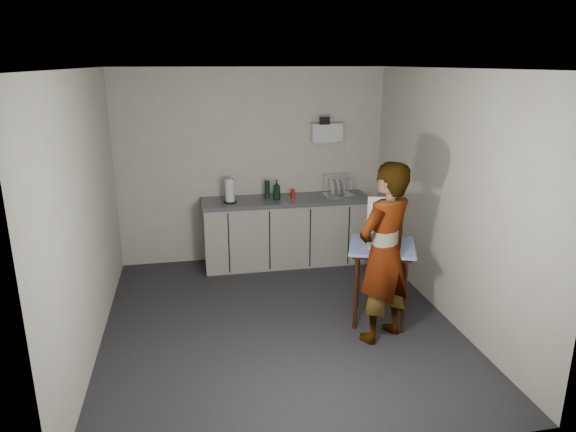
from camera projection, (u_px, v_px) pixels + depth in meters
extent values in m
plane|color=#26252A|center=(279.00, 323.00, 5.43)|extent=(4.00, 4.00, 0.00)
cube|color=beige|center=(253.00, 167.00, 6.93)|extent=(3.60, 0.02, 2.60)
cube|color=beige|center=(446.00, 197.00, 5.39)|extent=(0.02, 4.00, 2.60)
cube|color=beige|center=(88.00, 215.00, 4.73)|extent=(0.02, 4.00, 2.60)
cube|color=white|center=(278.00, 69.00, 4.68)|extent=(3.60, 4.00, 0.01)
cube|color=black|center=(286.00, 259.00, 7.09)|extent=(2.20, 0.52, 0.08)
cube|color=#BCB5A7|center=(286.00, 233.00, 6.98)|extent=(2.20, 0.58, 0.86)
cube|color=#4C5056|center=(286.00, 200.00, 6.85)|extent=(2.24, 0.62, 0.05)
cube|color=black|center=(229.00, 243.00, 6.56)|extent=(0.02, 0.01, 0.80)
cube|color=black|center=(270.00, 241.00, 6.66)|extent=(0.02, 0.01, 0.80)
cube|color=black|center=(310.00, 238.00, 6.76)|extent=(0.01, 0.01, 0.80)
cube|color=black|center=(349.00, 236.00, 6.85)|extent=(0.02, 0.01, 0.80)
cube|color=white|center=(326.00, 132.00, 6.92)|extent=(0.42, 0.16, 0.24)
cube|color=white|center=(325.00, 142.00, 7.00)|extent=(0.30, 0.06, 0.04)
cube|color=black|center=(325.00, 121.00, 6.78)|extent=(0.14, 0.02, 0.10)
cylinder|color=#31190B|center=(356.00, 294.00, 5.23)|extent=(0.04, 0.04, 0.78)
cylinder|color=#31190B|center=(404.00, 297.00, 5.15)|extent=(0.04, 0.04, 0.78)
cylinder|color=#31190B|center=(358.00, 275.00, 5.68)|extent=(0.04, 0.04, 0.78)
cylinder|color=#31190B|center=(402.00, 278.00, 5.60)|extent=(0.04, 0.04, 0.78)
cube|color=#31190B|center=(382.00, 249.00, 5.30)|extent=(0.75, 0.75, 0.04)
cube|color=#1C3AAA|center=(382.00, 246.00, 5.29)|extent=(0.85, 0.85, 0.03)
imported|color=#B2A593|center=(384.00, 254.00, 4.91)|extent=(0.78, 0.69, 1.79)
imported|color=black|center=(277.00, 190.00, 6.76)|extent=(0.12, 0.12, 0.26)
cylinder|color=red|center=(293.00, 193.00, 6.89)|extent=(0.06, 0.06, 0.11)
cylinder|color=black|center=(267.00, 190.00, 6.81)|extent=(0.07, 0.07, 0.24)
cylinder|color=black|center=(230.00, 202.00, 6.65)|extent=(0.18, 0.18, 0.02)
cylinder|color=white|center=(230.00, 190.00, 6.60)|extent=(0.12, 0.12, 0.30)
cube|color=silver|center=(338.00, 195.00, 6.99)|extent=(0.39, 0.29, 0.02)
cylinder|color=silver|center=(328.00, 188.00, 6.79)|extent=(0.01, 0.01, 0.25)
cylinder|color=silver|center=(354.00, 187.00, 6.86)|extent=(0.01, 0.01, 0.25)
cylinder|color=silver|center=(323.00, 184.00, 7.03)|extent=(0.01, 0.01, 0.25)
cylinder|color=silver|center=(348.00, 182.00, 7.10)|extent=(0.01, 0.01, 0.25)
cylinder|color=white|center=(331.00, 187.00, 6.93)|extent=(0.05, 0.21, 0.21)
cylinder|color=white|center=(337.00, 187.00, 6.95)|extent=(0.05, 0.21, 0.21)
cylinder|color=white|center=(342.00, 186.00, 6.96)|extent=(0.05, 0.21, 0.21)
cube|color=white|center=(383.00, 244.00, 5.29)|extent=(0.40, 0.40, 0.01)
cube|color=white|center=(385.00, 243.00, 5.12)|extent=(0.32, 0.10, 0.12)
cube|color=white|center=(382.00, 233.00, 5.42)|extent=(0.32, 0.10, 0.12)
cube|color=white|center=(368.00, 237.00, 5.28)|extent=(0.10, 0.32, 0.12)
cube|color=white|center=(399.00, 238.00, 5.26)|extent=(0.10, 0.32, 0.12)
cube|color=white|center=(383.00, 212.00, 5.36)|extent=(0.32, 0.10, 0.33)
cylinder|color=white|center=(384.00, 238.00, 5.27)|extent=(0.22, 0.22, 0.12)
sphere|color=#F45AB4|center=(379.00, 231.00, 5.21)|extent=(0.07, 0.07, 0.07)
sphere|color=#5AAAF6|center=(390.00, 232.00, 5.20)|extent=(0.07, 0.07, 0.07)
sphere|color=#5DE26C|center=(384.00, 229.00, 5.30)|extent=(0.07, 0.07, 0.07)
sphere|color=#F45AB4|center=(379.00, 229.00, 5.29)|extent=(0.07, 0.07, 0.07)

